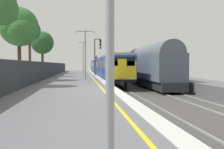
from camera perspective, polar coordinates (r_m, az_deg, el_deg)
ground at (r=17.27m, az=8.09°, el=-5.10°), size 17.40×110.00×1.21m
commuter_train_at_platform at (r=45.81m, az=-1.76°, el=1.75°), size 2.83×41.89×3.81m
freight_train_adjacent_track at (r=43.84m, az=3.74°, el=2.10°), size 2.60×42.78×4.65m
signal_gantry at (r=40.61m, az=-3.26°, el=4.62°), size 1.10×0.24×5.36m
speed_limit_sign at (r=35.69m, az=-3.39°, el=2.42°), size 0.59×0.08×2.74m
platform_lamp_mid at (r=27.99m, az=-5.59°, el=5.06°), size 2.00×0.20×5.01m
platform_lamp_far at (r=51.70m, az=-6.01°, el=4.14°), size 2.00×0.20×5.77m
platform_back_fence at (r=17.01m, az=-19.28°, el=-0.04°), size 0.07×99.00×1.82m
background_tree_centre at (r=46.85m, az=-14.41°, el=6.26°), size 3.74×3.74×7.03m
background_tree_right at (r=27.87m, az=-18.70°, el=9.15°), size 3.75×3.92×7.07m
background_tree_back at (r=36.97m, az=-16.91°, el=8.53°), size 2.83×2.83×7.32m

